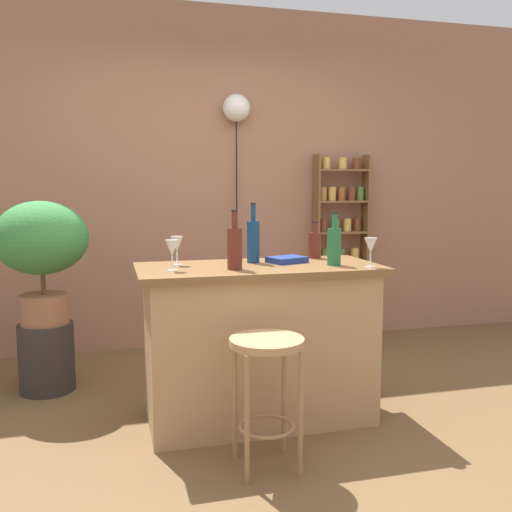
% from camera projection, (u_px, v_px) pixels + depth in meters
% --- Properties ---
extents(ground, '(12.00, 12.00, 0.00)m').
position_uv_depth(ground, '(273.00, 440.00, 2.98)').
color(ground, brown).
extents(back_wall, '(6.40, 0.10, 2.80)m').
position_uv_depth(back_wall, '(208.00, 179.00, 4.68)').
color(back_wall, '#9E6B51').
rests_on(back_wall, ground).
extents(kitchen_counter, '(1.37, 0.63, 0.90)m').
position_uv_depth(kitchen_counter, '(259.00, 342.00, 3.21)').
color(kitchen_counter, tan).
rests_on(kitchen_counter, ground).
extents(bar_stool, '(0.35, 0.35, 0.64)m').
position_uv_depth(bar_stool, '(267.00, 371.00, 2.63)').
color(bar_stool, '#997047').
rests_on(bar_stool, ground).
extents(spice_shelf, '(0.48, 0.15, 1.61)m').
position_uv_depth(spice_shelf, '(341.00, 242.00, 4.90)').
color(spice_shelf, brown).
rests_on(spice_shelf, ground).
extents(plant_stool, '(0.35, 0.35, 0.45)m').
position_uv_depth(plant_stool, '(47.00, 357.00, 3.68)').
color(plant_stool, '#2D2823').
rests_on(plant_stool, ground).
extents(potted_plant, '(0.59, 0.53, 0.80)m').
position_uv_depth(potted_plant, '(41.00, 245.00, 3.58)').
color(potted_plant, '#935B3D').
rests_on(potted_plant, plant_stool).
extents(bottle_sauce_amber, '(0.07, 0.07, 0.35)m').
position_uv_depth(bottle_sauce_amber, '(253.00, 240.00, 3.26)').
color(bottle_sauce_amber, navy).
rests_on(bottle_sauce_amber, kitchen_counter).
extents(bottle_spirits_clear, '(0.08, 0.08, 0.30)m').
position_uv_depth(bottle_spirits_clear, '(334.00, 245.00, 3.16)').
color(bottle_spirits_clear, '#236638').
rests_on(bottle_spirits_clear, kitchen_counter).
extents(bottle_vinegar, '(0.08, 0.08, 0.32)m').
position_uv_depth(bottle_vinegar, '(235.00, 247.00, 2.99)').
color(bottle_vinegar, '#5B2319').
rests_on(bottle_vinegar, kitchen_counter).
extents(bottle_soda_blue, '(0.08, 0.08, 0.23)m').
position_uv_depth(bottle_soda_blue, '(315.00, 244.00, 3.47)').
color(bottle_soda_blue, '#5B2319').
rests_on(bottle_soda_blue, kitchen_counter).
extents(wine_glass_left, '(0.07, 0.07, 0.16)m').
position_uv_depth(wine_glass_left, '(172.00, 249.00, 2.95)').
color(wine_glass_left, silver).
rests_on(wine_glass_left, kitchen_counter).
extents(wine_glass_center, '(0.07, 0.07, 0.16)m').
position_uv_depth(wine_glass_center, '(371.00, 246.00, 3.07)').
color(wine_glass_center, silver).
rests_on(wine_glass_center, kitchen_counter).
extents(wine_glass_right, '(0.07, 0.07, 0.16)m').
position_uv_depth(wine_glass_right, '(177.00, 245.00, 3.16)').
color(wine_glass_right, silver).
rests_on(wine_glass_right, kitchen_counter).
extents(cookbook, '(0.25, 0.21, 0.03)m').
position_uv_depth(cookbook, '(287.00, 260.00, 3.27)').
color(cookbook, navy).
rests_on(cookbook, kitchen_counter).
extents(pendant_globe_light, '(0.22, 0.22, 2.09)m').
position_uv_depth(pendant_globe_light, '(236.00, 111.00, 4.56)').
color(pendant_globe_light, black).
rests_on(pendant_globe_light, ground).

